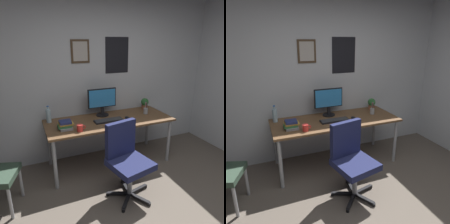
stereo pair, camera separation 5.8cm
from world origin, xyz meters
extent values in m
cube|color=silver|center=(0.00, 2.15, 1.30)|extent=(4.40, 0.08, 2.60)
cube|color=#4C3823|center=(-0.22, 2.11, 1.73)|extent=(0.28, 0.02, 0.34)
cube|color=beige|center=(-0.22, 2.09, 1.73)|extent=(0.22, 0.00, 0.28)
cube|color=black|center=(0.39, 2.11, 1.65)|extent=(0.40, 0.01, 0.56)
cube|color=brown|center=(0.08, 1.69, 0.73)|extent=(1.90, 0.76, 0.03)
cylinder|color=#9EA0A5|center=(-0.81, 1.37, 0.36)|extent=(0.05, 0.05, 0.71)
cylinder|color=#9EA0A5|center=(0.97, 1.37, 0.36)|extent=(0.05, 0.05, 0.71)
cylinder|color=#9EA0A5|center=(-0.81, 2.01, 0.36)|extent=(0.05, 0.05, 0.71)
cylinder|color=#9EA0A5|center=(0.97, 2.01, 0.36)|extent=(0.05, 0.05, 0.71)
cube|color=#1E234C|center=(0.01, 0.86, 0.46)|extent=(0.55, 0.55, 0.08)
cube|color=#1E234C|center=(-0.03, 1.06, 0.72)|extent=(0.43, 0.16, 0.45)
cylinder|color=#9EA0A5|center=(0.01, 0.86, 0.21)|extent=(0.07, 0.07, 0.42)
cube|color=black|center=(0.15, 0.89, 0.04)|extent=(0.28, 0.10, 0.03)
cylinder|color=black|center=(0.28, 0.92, 0.02)|extent=(0.05, 0.05, 0.04)
cube|color=black|center=(0.02, 1.00, 0.04)|extent=(0.07, 0.28, 0.03)
cylinder|color=black|center=(0.04, 1.14, 0.02)|extent=(0.05, 0.05, 0.04)
cube|color=black|center=(-0.12, 0.92, 0.04)|extent=(0.27, 0.15, 0.03)
cylinder|color=black|center=(-0.25, 0.97, 0.02)|extent=(0.05, 0.05, 0.04)
cube|color=black|center=(-0.09, 0.76, 0.04)|extent=(0.22, 0.23, 0.03)
cylinder|color=black|center=(-0.18, 0.65, 0.02)|extent=(0.05, 0.05, 0.04)
cube|color=black|center=(0.08, 0.74, 0.04)|extent=(0.17, 0.26, 0.03)
cylinder|color=black|center=(0.15, 0.62, 0.02)|extent=(0.05, 0.05, 0.04)
cylinder|color=#9EA0A5|center=(-1.35, 1.05, 0.20)|extent=(0.05, 0.05, 0.41)
cylinder|color=#9EA0A5|center=(-1.24, 1.39, 0.20)|extent=(0.05, 0.05, 0.41)
cylinder|color=black|center=(0.05, 1.91, 0.75)|extent=(0.20, 0.20, 0.01)
cube|color=black|center=(0.05, 1.91, 0.82)|extent=(0.05, 0.04, 0.12)
cube|color=black|center=(0.05, 1.92, 1.03)|extent=(0.46, 0.02, 0.30)
cube|color=#338CD8|center=(0.05, 1.90, 1.03)|extent=(0.43, 0.00, 0.27)
cube|color=black|center=(0.04, 1.63, 0.75)|extent=(0.43, 0.15, 0.02)
cube|color=#38383A|center=(0.04, 1.63, 0.77)|extent=(0.41, 0.13, 0.00)
ellipsoid|color=black|center=(0.34, 1.61, 0.76)|extent=(0.06, 0.11, 0.04)
cylinder|color=silver|center=(-0.78, 1.93, 0.84)|extent=(0.07, 0.07, 0.20)
cylinder|color=silver|center=(-0.78, 1.93, 0.96)|extent=(0.03, 0.03, 0.04)
cylinder|color=#2659B2|center=(-0.78, 1.93, 0.99)|extent=(0.03, 0.03, 0.01)
cylinder|color=red|center=(-0.45, 1.44, 0.79)|extent=(0.08, 0.08, 0.09)
torus|color=red|center=(-0.39, 1.44, 0.79)|extent=(0.05, 0.01, 0.05)
cylinder|color=brown|center=(0.84, 1.93, 0.78)|extent=(0.11, 0.11, 0.07)
sphere|color=#2D6B33|center=(0.84, 1.93, 0.87)|extent=(0.13, 0.13, 0.13)
ellipsoid|color=#287A38|center=(0.81, 1.95, 0.89)|extent=(0.07, 0.08, 0.02)
ellipsoid|color=#287A38|center=(0.87, 1.95, 0.89)|extent=(0.07, 0.08, 0.02)
ellipsoid|color=#287A38|center=(0.81, 1.90, 0.88)|extent=(0.08, 0.07, 0.02)
cylinder|color=#9EA0A5|center=(0.73, 1.71, 0.79)|extent=(0.07, 0.07, 0.09)
cylinder|color=#263FBF|center=(0.73, 1.72, 0.87)|extent=(0.01, 0.01, 0.13)
cylinder|color=red|center=(0.72, 1.71, 0.87)|extent=(0.01, 0.01, 0.13)
cylinder|color=black|center=(0.73, 1.70, 0.87)|extent=(0.01, 0.01, 0.13)
cylinder|color=#9EA0A5|center=(0.74, 1.71, 0.87)|extent=(0.01, 0.03, 0.14)
cylinder|color=#9EA0A5|center=(0.72, 1.71, 0.87)|extent=(0.01, 0.02, 0.14)
cube|color=gray|center=(-0.60, 1.58, 0.76)|extent=(0.17, 0.17, 0.03)
cube|color=#33723F|center=(-0.62, 1.58, 0.79)|extent=(0.18, 0.11, 0.03)
cube|color=gold|center=(-0.60, 1.58, 0.82)|extent=(0.19, 0.13, 0.02)
cube|color=navy|center=(-0.61, 1.58, 0.84)|extent=(0.15, 0.14, 0.03)
camera|label=1|loc=(-1.06, -1.09, 1.87)|focal=33.91mm
camera|label=2|loc=(-1.01, -1.11, 1.87)|focal=33.91mm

